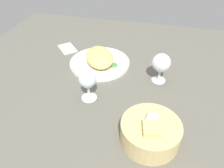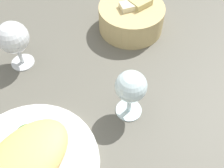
{
  "view_description": "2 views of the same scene",
  "coord_description": "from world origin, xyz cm",
  "px_view_note": "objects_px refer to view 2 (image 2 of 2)",
  "views": [
    {
      "loc": [
        64.55,
        19.25,
        55.25
      ],
      "look_at": [
        3.78,
        4.55,
        5.47
      ],
      "focal_mm": 34.2,
      "sensor_mm": 36.0,
      "label": 1
    },
    {
      "loc": [
        -9.79,
        -29.31,
        50.7
      ],
      "look_at": [
        6.02,
        1.8,
        4.51
      ],
      "focal_mm": 41.75,
      "sensor_mm": 36.0,
      "label": 2
    }
  ],
  "objects_px": {
    "plate": "(29,166)",
    "wine_glass_far": "(13,39)",
    "bread_basket": "(131,17)",
    "wine_glass_near": "(131,88)"
  },
  "relations": [
    {
      "from": "bread_basket",
      "to": "wine_glass_near",
      "type": "height_order",
      "value": "wine_glass_near"
    },
    {
      "from": "plate",
      "to": "wine_glass_far",
      "type": "relative_size",
      "value": 2.19
    },
    {
      "from": "plate",
      "to": "bread_basket",
      "type": "relative_size",
      "value": 1.53
    },
    {
      "from": "bread_basket",
      "to": "wine_glass_far",
      "type": "xyz_separation_m",
      "value": [
        -0.32,
        0.01,
        0.05
      ]
    },
    {
      "from": "plate",
      "to": "bread_basket",
      "type": "height_order",
      "value": "bread_basket"
    },
    {
      "from": "plate",
      "to": "bread_basket",
      "type": "distance_m",
      "value": 0.47
    },
    {
      "from": "bread_basket",
      "to": "plate",
      "type": "bearing_deg",
      "value": -144.65
    },
    {
      "from": "wine_glass_far",
      "to": "plate",
      "type": "bearing_deg",
      "value": -102.76
    },
    {
      "from": "wine_glass_near",
      "to": "wine_glass_far",
      "type": "xyz_separation_m",
      "value": [
        -0.17,
        0.25,
        -0.0
      ]
    },
    {
      "from": "plate",
      "to": "wine_glass_near",
      "type": "distance_m",
      "value": 0.25
    }
  ]
}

